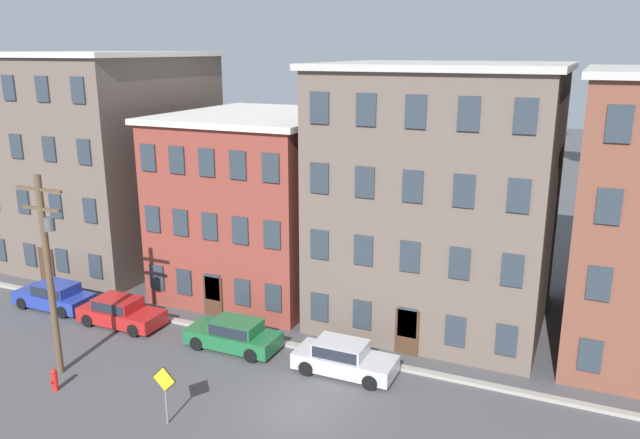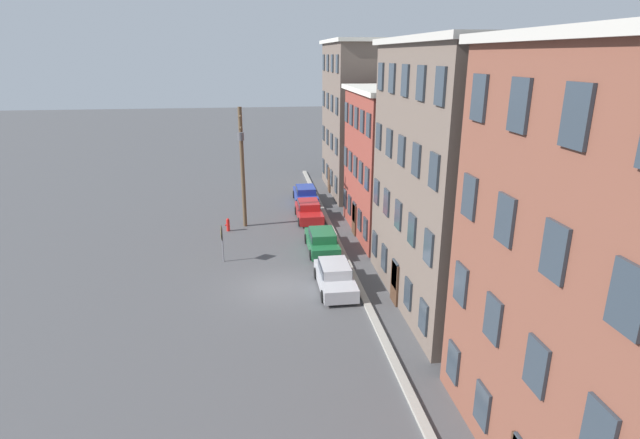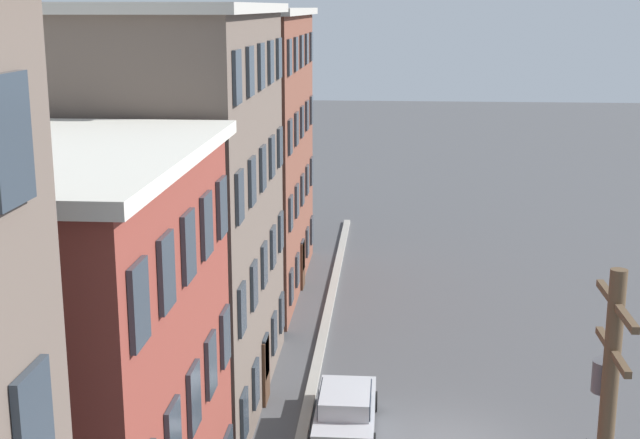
# 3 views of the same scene
# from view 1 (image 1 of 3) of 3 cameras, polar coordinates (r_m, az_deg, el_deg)

# --- Properties ---
(ground_plane) EXTENTS (200.00, 200.00, 0.00)m
(ground_plane) POSITION_cam_1_polar(r_m,az_deg,el_deg) (25.52, -1.79, -16.78)
(ground_plane) COLOR #4C4C4F
(kerb_strip) EXTENTS (56.00, 0.36, 0.16)m
(kerb_strip) POSITION_cam_1_polar(r_m,az_deg,el_deg) (29.06, 2.15, -12.33)
(kerb_strip) COLOR #9E998E
(kerb_strip) RESTS_ON ground_plane
(apartment_corner) EXTENTS (10.66, 12.43, 13.42)m
(apartment_corner) POSITION_cam_1_polar(r_m,az_deg,el_deg) (43.34, -18.68, 5.42)
(apartment_corner) COLOR #66564C
(apartment_corner) RESTS_ON ground_plane
(apartment_midblock) EXTENTS (9.42, 11.04, 10.12)m
(apartment_midblock) POSITION_cam_1_polar(r_m,az_deg,el_deg) (36.29, -5.41, 1.72)
(apartment_midblock) COLOR brown
(apartment_midblock) RESTS_ON ground_plane
(apartment_far) EXTENTS (11.40, 10.60, 12.95)m
(apartment_far) POSITION_cam_1_polar(r_m,az_deg,el_deg) (32.06, 10.86, 2.28)
(apartment_far) COLOR #66564C
(apartment_far) RESTS_ON ground_plane
(car_blue) EXTENTS (4.40, 1.92, 1.43)m
(car_blue) POSITION_cam_1_polar(r_m,az_deg,el_deg) (36.78, -23.08, -6.36)
(car_blue) COLOR #233899
(car_blue) RESTS_ON ground_plane
(car_red) EXTENTS (4.40, 1.92, 1.43)m
(car_red) POSITION_cam_1_polar(r_m,az_deg,el_deg) (33.48, -17.80, -7.97)
(car_red) COLOR #B21E1E
(car_red) RESTS_ON ground_plane
(car_green) EXTENTS (4.40, 1.92, 1.43)m
(car_green) POSITION_cam_1_polar(r_m,az_deg,el_deg) (29.80, -7.85, -10.30)
(car_green) COLOR #1E6638
(car_green) RESTS_ON ground_plane
(car_silver) EXTENTS (4.40, 1.92, 1.43)m
(car_silver) POSITION_cam_1_polar(r_m,az_deg,el_deg) (27.51, 2.16, -12.45)
(car_silver) COLOR #B7B7BC
(car_silver) RESTS_ON ground_plane
(caution_sign) EXTENTS (1.04, 0.08, 2.38)m
(caution_sign) POSITION_cam_1_polar(r_m,az_deg,el_deg) (24.42, -14.01, -14.54)
(caution_sign) COLOR slate
(caution_sign) RESTS_ON ground_plane
(utility_pole) EXTENTS (2.40, 0.44, 8.73)m
(utility_pole) POSITION_cam_1_polar(r_m,az_deg,el_deg) (28.19, -23.55, -3.87)
(utility_pole) COLOR brown
(utility_pole) RESTS_ON ground_plane
(fire_hydrant) EXTENTS (0.24, 0.34, 0.96)m
(fire_hydrant) POSITION_cam_1_polar(r_m,az_deg,el_deg) (28.50, -23.10, -13.33)
(fire_hydrant) COLOR red
(fire_hydrant) RESTS_ON ground_plane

